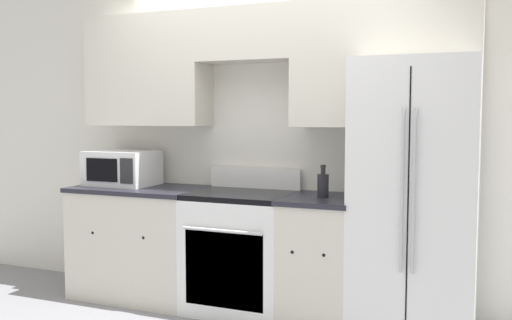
# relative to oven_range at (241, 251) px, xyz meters

# --- Properties ---
(wall_back) EXTENTS (8.00, 0.39, 2.60)m
(wall_back) POSITION_rel_oven_range_xyz_m (0.13, 0.27, 1.07)
(wall_back) COLOR silver
(wall_back) RESTS_ON ground_plane
(lower_cabinets_left) EXTENTS (1.07, 0.64, 0.91)m
(lower_cabinets_left) POSITION_rel_oven_range_xyz_m (-0.90, -0.00, -0.00)
(lower_cabinets_left) COLOR beige
(lower_cabinets_left) RESTS_ON ground_plane
(lower_cabinets_right) EXTENTS (0.51, 0.64, 0.91)m
(lower_cabinets_right) POSITION_rel_oven_range_xyz_m (0.63, -0.00, -0.00)
(lower_cabinets_right) COLOR beige
(lower_cabinets_right) RESTS_ON ground_plane
(oven_range) EXTENTS (0.77, 0.65, 1.07)m
(oven_range) POSITION_rel_oven_range_xyz_m (0.00, 0.00, 0.00)
(oven_range) COLOR white
(oven_range) RESTS_ON ground_plane
(refrigerator) EXTENTS (0.80, 0.73, 1.86)m
(refrigerator) POSITION_rel_oven_range_xyz_m (1.27, 0.04, 0.47)
(refrigerator) COLOR white
(refrigerator) RESTS_ON ground_plane
(microwave) EXTENTS (0.54, 0.42, 0.29)m
(microwave) POSITION_rel_oven_range_xyz_m (-1.10, 0.04, 0.59)
(microwave) COLOR white
(microwave) RESTS_ON lower_cabinets_left
(bottle) EXTENTS (0.08, 0.08, 0.23)m
(bottle) POSITION_rel_oven_range_xyz_m (0.65, -0.02, 0.54)
(bottle) COLOR black
(bottle) RESTS_ON lower_cabinets_right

